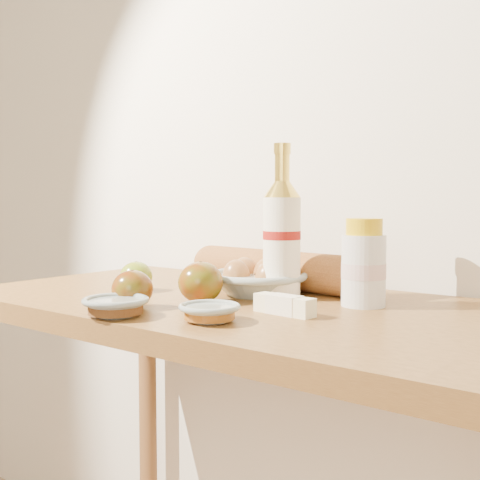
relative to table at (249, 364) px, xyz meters
The scene contains 12 objects.
back_wall 0.62m from the table, 90.00° to the left, with size 3.50×0.02×2.60m, color white.
table is the anchor object (origin of this frame).
bourbon_bottle 0.26m from the table, 60.07° to the left, with size 0.09×0.09×0.31m.
cream_bottle 0.29m from the table, 23.09° to the left, with size 0.09×0.09×0.16m.
egg_bowl 0.17m from the table, 112.92° to the left, with size 0.23×0.23×0.07m.
baguette 0.24m from the table, 104.41° to the left, with size 0.51×0.13×0.08m.
apple_yellowgreen 0.31m from the table, 169.25° to the right, with size 0.07×0.07×0.06m.
apple_redgreen_front 0.28m from the table, 122.98° to the right, with size 0.09×0.09×0.07m.
apple_redgreen_right 0.19m from the table, 128.57° to the right, with size 0.11×0.11×0.08m.
sugar_bowl 0.31m from the table, 108.73° to the right, with size 0.15×0.15×0.03m.
syrup_bowl 0.25m from the table, 71.46° to the right, with size 0.12×0.12×0.03m.
butter_stick 0.20m from the table, 28.96° to the right, with size 0.12×0.04×0.03m.
Camera 1 is at (0.69, 0.26, 1.10)m, focal length 45.00 mm.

